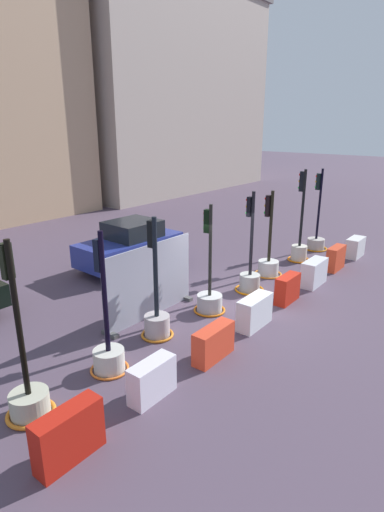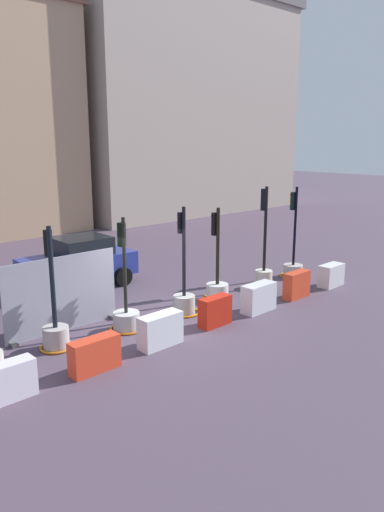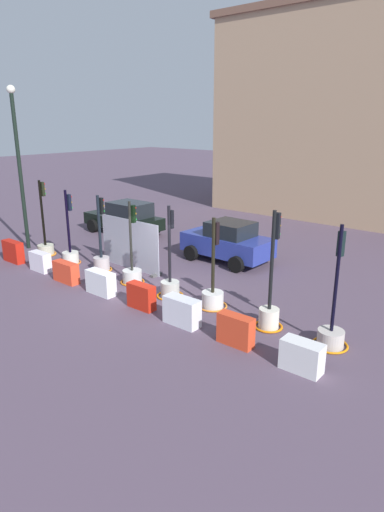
{
  "view_description": "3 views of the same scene",
  "coord_description": "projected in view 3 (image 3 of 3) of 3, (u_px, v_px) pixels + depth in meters",
  "views": [
    {
      "loc": [
        -9.51,
        -5.99,
        5.07
      ],
      "look_at": [
        -0.99,
        0.92,
        1.52
      ],
      "focal_mm": 29.08,
      "sensor_mm": 36.0,
      "label": 1
    },
    {
      "loc": [
        -7.99,
        -9.93,
        4.95
      ],
      "look_at": [
        1.44,
        0.31,
        1.65
      ],
      "focal_mm": 34.38,
      "sensor_mm": 36.0,
      "label": 2
    },
    {
      "loc": [
        10.67,
        -10.03,
        5.79
      ],
      "look_at": [
        2.03,
        0.23,
        1.64
      ],
      "focal_mm": 31.11,
      "sensor_mm": 36.0,
      "label": 3
    }
  ],
  "objects": [
    {
      "name": "traffic_light_6",
      "position": [
        270.0,
        308.0,
        12.71
      ],
      "size": [
        0.84,
        0.84,
        3.46
      ],
      "color": "silver",
      "rests_on": "ground_plane"
    },
    {
      "name": "traffic_light_0",
      "position": [
        45.0,
        244.0,
        19.62
      ],
      "size": [
        0.88,
        0.88,
        3.32
      ],
      "color": "#BAB9A1",
      "rests_on": "ground_plane"
    },
    {
      "name": "ground_plane",
      "position": [
        144.0,
        291.0,
        15.61
      ],
      "size": [
        120.0,
        120.0,
        0.0
      ],
      "primitive_type": "plane",
      "color": "#514152"
    },
    {
      "name": "construction_barrier_4",
      "position": [
        141.0,
        296.0,
        14.08
      ],
      "size": [
        0.98,
        0.38,
        0.82
      ],
      "color": "red",
      "rests_on": "ground_plane"
    },
    {
      "name": "construction_barrier_2",
      "position": [
        66.0,
        272.0,
        16.37
      ],
      "size": [
        1.15,
        0.39,
        0.77
      ],
      "color": "#E74024",
      "rests_on": "ground_plane"
    },
    {
      "name": "construction_barrier_1",
      "position": [
        40.0,
        262.0,
        17.58
      ],
      "size": [
        1.01,
        0.4,
        0.77
      ],
      "color": "white",
      "rests_on": "ground_plane"
    },
    {
      "name": "car_black_sedan",
      "position": [
        125.0,
        218.0,
        23.23
      ],
      "size": [
        4.49,
        2.17,
        1.71
      ],
      "color": "black",
      "rests_on": "ground_plane"
    },
    {
      "name": "traffic_light_2",
      "position": [
        101.0,
        258.0,
        17.59
      ],
      "size": [
        0.82,
        0.82,
        3.03
      ],
      "color": "#B4A9A9",
      "rests_on": "ground_plane"
    },
    {
      "name": "construction_barrier_7",
      "position": [
        302.0,
        356.0,
        10.56
      ],
      "size": [
        1.0,
        0.49,
        0.77
      ],
      "color": "silver",
      "rests_on": "ground_plane"
    },
    {
      "name": "building_main_facade",
      "position": [
        341.0,
        114.0,
        27.04
      ],
      "size": [
        14.63,
        7.61,
        12.11
      ],
      "color": "tan",
      "rests_on": "ground_plane"
    },
    {
      "name": "car_blue_estate",
      "position": [
        228.0,
        242.0,
        18.68
      ],
      "size": [
        3.85,
        2.21,
        1.72
      ],
      "color": "navy",
      "rests_on": "ground_plane"
    },
    {
      "name": "traffic_light_5",
      "position": [
        213.0,
        293.0,
        14.17
      ],
      "size": [
        0.96,
        0.96,
        2.94
      ],
      "color": "silver",
      "rests_on": "ground_plane"
    },
    {
      "name": "construction_barrier_0",
      "position": [
        13.0,
        252.0,
        18.69
      ],
      "size": [
        1.14,
        0.38,
        0.9
      ],
      "color": "red",
      "rests_on": "ground_plane"
    },
    {
      "name": "traffic_light_4",
      "position": [
        170.0,
        283.0,
        14.99
      ],
      "size": [
        0.92,
        0.92,
        3.14
      ],
      "color": "#B5B7B0",
      "rests_on": "ground_plane"
    },
    {
      "name": "traffic_light_7",
      "position": [
        331.0,
        330.0,
        11.7
      ],
      "size": [
        0.96,
        0.96,
        3.33
      ],
      "color": "#B8B0AA",
      "rests_on": "ground_plane"
    },
    {
      "name": "street_lamp_post",
      "position": [
        19.0,
        159.0,
        19.63
      ],
      "size": [
        0.36,
        0.36,
        7.18
      ],
      "color": "black",
      "rests_on": "ground_plane"
    },
    {
      "name": "construction_barrier_3",
      "position": [
        101.0,
        283.0,
        15.24
      ],
      "size": [
        1.15,
        0.45,
        0.82
      ],
      "color": "white",
      "rests_on": "ground_plane"
    },
    {
      "name": "traffic_light_1",
      "position": [
        70.0,
        251.0,
        18.49
      ],
      "size": [
        0.83,
        0.83,
        3.08
      ],
      "color": "beige",
      "rests_on": "ground_plane"
    },
    {
      "name": "construction_barrier_5",
      "position": [
        182.0,
        311.0,
        12.94
      ],
      "size": [
        1.14,
        0.48,
        0.84
      ],
      "color": "silver",
      "rests_on": "ground_plane"
    },
    {
      "name": "traffic_light_3",
      "position": [
        132.0,
        271.0,
        16.29
      ],
      "size": [
        0.9,
        0.9,
        3.04
      ],
      "color": "beige",
      "rests_on": "ground_plane"
    },
    {
      "name": "site_fence_panel",
      "position": [
        130.0,
        246.0,
        17.69
      ],
      "size": [
        3.21,
        0.5,
        2.03
      ],
      "color": "#999BAD",
      "rests_on": "ground_plane"
    },
    {
      "name": "construction_barrier_6",
      "position": [
        236.0,
        330.0,
        11.78
      ],
      "size": [
        1.02,
        0.37,
        0.85
      ],
      "color": "red",
      "rests_on": "ground_plane"
    }
  ]
}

